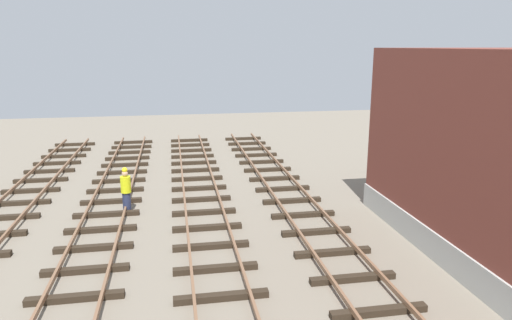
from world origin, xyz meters
The scene contains 1 object.
track_worker_foreground centered at (-5.66, 12.90, 0.93)m, with size 0.40×0.40×1.87m.
Camera 1 is at (-3.72, -5.35, 6.49)m, focal length 32.89 mm.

